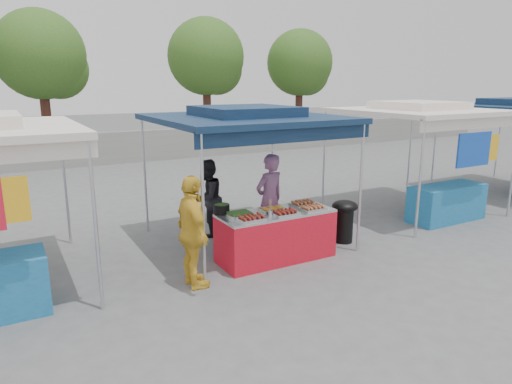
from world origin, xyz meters
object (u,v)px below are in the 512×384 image
cooking_pot (221,209)px  wok_burner (344,217)px  vendor_woman (269,200)px  helper_man (207,198)px  vendor_table (276,236)px  customer_person (193,233)px

cooking_pot → wok_burner: size_ratio=0.33×
cooking_pot → wok_burner: cooking_pot is taller
vendor_woman → helper_man: size_ratio=1.12×
vendor_table → vendor_woman: size_ratio=1.16×
wok_burner → vendor_woman: bearing=167.5°
wok_burner → helper_man: bearing=154.3°
customer_person → helper_man: bearing=-27.7°
vendor_table → helper_man: 1.84m
wok_burner → customer_person: customer_person is taller
customer_person → cooking_pot: bearing=-47.7°
cooking_pot → helper_man: size_ratio=0.18×
wok_burner → helper_man: size_ratio=0.54×
vendor_woman → helper_man: (-0.81, 1.03, -0.09)m
vendor_table → vendor_woman: (0.28, 0.69, 0.44)m
vendor_woman → cooking_pot: bearing=4.7°
cooking_pot → wok_burner: (2.45, -0.25, -0.44)m
helper_man → customer_person: bearing=27.1°
helper_man → vendor_table: bearing=72.6°
cooking_pot → wok_burner: 2.51m
customer_person → vendor_woman: bearing=-61.0°
cooking_pot → customer_person: 1.07m
vendor_table → wok_burner: vendor_table is taller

